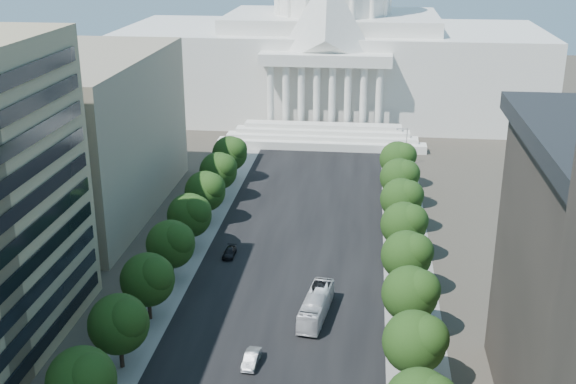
% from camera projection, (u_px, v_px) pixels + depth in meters
% --- Properties ---
extents(road_asphalt, '(30.00, 260.00, 0.01)m').
position_uv_depth(road_asphalt, '(298.00, 239.00, 128.15)').
color(road_asphalt, black).
rests_on(road_asphalt, ground).
extents(sidewalk_left, '(8.00, 260.00, 0.02)m').
position_uv_depth(sidewalk_left, '(194.00, 234.00, 130.19)').
color(sidewalk_left, gray).
rests_on(sidewalk_left, ground).
extents(sidewalk_right, '(8.00, 260.00, 0.02)m').
position_uv_depth(sidewalk_right, '(406.00, 244.00, 126.10)').
color(sidewalk_right, gray).
rests_on(sidewalk_right, ground).
extents(capitol, '(120.00, 56.00, 73.00)m').
position_uv_depth(capitol, '(332.00, 45.00, 209.77)').
color(capitol, white).
rests_on(capitol, ground).
extents(office_block_left_far, '(38.00, 52.00, 30.00)m').
position_uv_depth(office_block_left_far, '(54.00, 134.00, 137.48)').
color(office_block_left_far, gray).
rests_on(office_block_left_far, ground).
extents(tree_l_c, '(7.79, 7.60, 9.97)m').
position_uv_depth(tree_l_c, '(84.00, 380.00, 77.28)').
color(tree_l_c, '#33261C').
rests_on(tree_l_c, ground).
extents(tree_l_d, '(7.79, 7.60, 9.97)m').
position_uv_depth(tree_l_d, '(121.00, 323.00, 88.47)').
color(tree_l_d, '#33261C').
rests_on(tree_l_d, ground).
extents(tree_l_e, '(7.79, 7.60, 9.97)m').
position_uv_depth(tree_l_e, '(149.00, 279.00, 99.67)').
color(tree_l_e, '#33261C').
rests_on(tree_l_e, ground).
extents(tree_l_f, '(7.79, 7.60, 9.97)m').
position_uv_depth(tree_l_f, '(172.00, 243.00, 110.86)').
color(tree_l_f, '#33261C').
rests_on(tree_l_f, ground).
extents(tree_l_g, '(7.79, 7.60, 9.97)m').
position_uv_depth(tree_l_g, '(191.00, 214.00, 122.05)').
color(tree_l_g, '#33261C').
rests_on(tree_l_g, ground).
extents(tree_l_h, '(7.79, 7.60, 9.97)m').
position_uv_depth(tree_l_h, '(207.00, 190.00, 133.24)').
color(tree_l_h, '#33261C').
rests_on(tree_l_h, ground).
extents(tree_l_i, '(7.79, 7.60, 9.97)m').
position_uv_depth(tree_l_i, '(220.00, 170.00, 144.44)').
color(tree_l_i, '#33261C').
rests_on(tree_l_i, ground).
extents(tree_l_j, '(7.79, 7.60, 9.97)m').
position_uv_depth(tree_l_j, '(231.00, 153.00, 155.63)').
color(tree_l_j, '#33261C').
rests_on(tree_l_j, ground).
extents(tree_r_d, '(7.79, 7.60, 9.97)m').
position_uv_depth(tree_r_d, '(417.00, 341.00, 84.60)').
color(tree_r_d, '#33261C').
rests_on(tree_r_d, ground).
extents(tree_r_e, '(7.79, 7.60, 9.97)m').
position_uv_depth(tree_r_e, '(413.00, 293.00, 95.79)').
color(tree_r_e, '#33261C').
rests_on(tree_r_e, ground).
extents(tree_r_f, '(7.79, 7.60, 9.97)m').
position_uv_depth(tree_r_f, '(409.00, 255.00, 106.98)').
color(tree_r_f, '#33261C').
rests_on(tree_r_f, ground).
extents(tree_r_g, '(7.79, 7.60, 9.97)m').
position_uv_depth(tree_r_g, '(406.00, 224.00, 118.17)').
color(tree_r_g, '#33261C').
rests_on(tree_r_g, ground).
extents(tree_r_h, '(7.79, 7.60, 9.97)m').
position_uv_depth(tree_r_h, '(403.00, 198.00, 129.37)').
color(tree_r_h, '#33261C').
rests_on(tree_r_h, ground).
extents(tree_r_i, '(7.79, 7.60, 9.97)m').
position_uv_depth(tree_r_i, '(401.00, 177.00, 140.56)').
color(tree_r_i, '#33261C').
rests_on(tree_r_i, ground).
extents(tree_r_j, '(7.79, 7.60, 9.97)m').
position_uv_depth(tree_r_j, '(399.00, 158.00, 151.75)').
color(tree_r_j, '#33261C').
rests_on(tree_r_j, ground).
extents(streetlight_c, '(2.61, 0.44, 9.00)m').
position_uv_depth(streetlight_c, '(424.00, 297.00, 96.02)').
color(streetlight_c, gray).
rests_on(streetlight_c, ground).
extents(streetlight_d, '(2.61, 0.44, 9.00)m').
position_uv_depth(streetlight_d, '(415.00, 225.00, 119.34)').
color(streetlight_d, gray).
rests_on(streetlight_d, ground).
extents(streetlight_e, '(2.61, 0.44, 9.00)m').
position_uv_depth(streetlight_e, '(409.00, 176.00, 142.66)').
color(streetlight_e, gray).
rests_on(streetlight_e, ground).
extents(streetlight_f, '(2.61, 0.44, 9.00)m').
position_uv_depth(streetlight_f, '(404.00, 141.00, 165.97)').
color(streetlight_f, gray).
rests_on(streetlight_f, ground).
extents(car_silver, '(2.05, 4.96, 1.60)m').
position_uv_depth(car_silver, '(252.00, 359.00, 91.11)').
color(car_silver, '#9C9EA3').
rests_on(car_silver, ground).
extents(car_dark_b, '(1.93, 4.57, 1.32)m').
position_uv_depth(car_dark_b, '(230.00, 253.00, 121.29)').
color(car_dark_b, black).
rests_on(car_dark_b, ground).
extents(city_bus, '(4.51, 12.80, 3.49)m').
position_uv_depth(city_bus, '(316.00, 306.00, 102.03)').
color(city_bus, silver).
rests_on(city_bus, ground).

